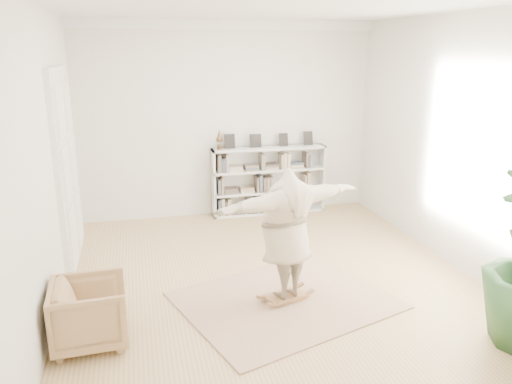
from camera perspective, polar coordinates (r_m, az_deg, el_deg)
The scene contains 8 objects.
floor at distance 7.13m, azimuth 1.50°, elevation -9.65°, with size 6.00×6.00×0.00m, color tan.
room_shell at distance 9.31m, azimuth -3.34°, elevation 18.57°, with size 6.00×6.00×6.00m.
doors at distance 7.75m, azimuth -20.80°, elevation 2.38°, with size 0.09×1.78×2.92m.
bookshelf at distance 9.66m, azimuth 1.41°, elevation 1.28°, with size 2.20×0.35×1.64m.
armchair at distance 5.79m, azimuth -18.43°, elevation -12.98°, with size 0.77×0.79×0.72m, color tan.
rug at distance 6.50m, azimuth 3.36°, elevation -12.25°, with size 2.50×2.00×0.02m, color tan.
rocker_board at distance 6.48m, azimuth 3.37°, elevation -11.81°, with size 0.56×0.44×0.10m.
person at distance 6.11m, azimuth 3.50°, elevation -4.43°, with size 2.04×0.55×1.66m, color #C1AE91.
Camera 1 is at (-1.70, -6.20, 3.08)m, focal length 35.00 mm.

